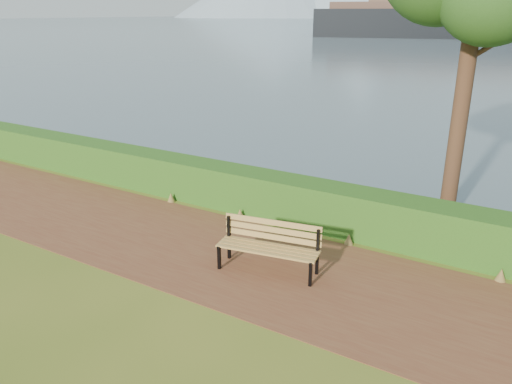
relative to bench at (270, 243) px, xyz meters
The scene contains 4 objects.
ground 0.94m from the bench, 159.78° to the right, with size 140.00×140.00×0.00m, color #4E611B.
path 0.90m from the bench, behind, with size 40.00×3.40×0.01m, color brown.
hedge 2.44m from the bench, 106.95° to the left, with size 32.00×0.85×1.00m, color #1F4D16.
bench is the anchor object (origin of this frame).
Camera 1 is at (4.83, -7.02, 4.58)m, focal length 35.00 mm.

